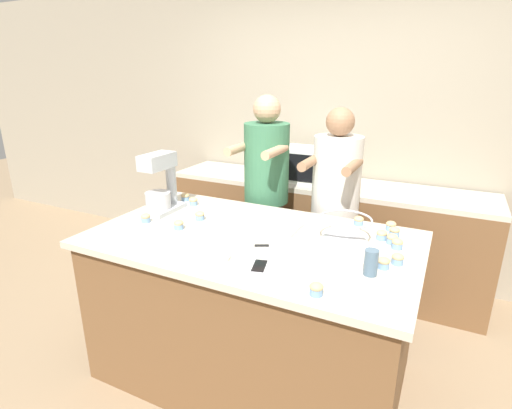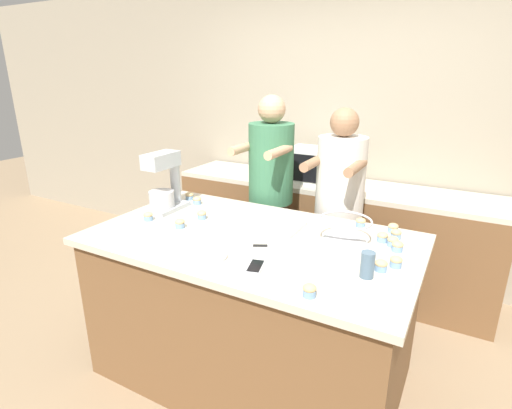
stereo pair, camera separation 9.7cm
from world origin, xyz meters
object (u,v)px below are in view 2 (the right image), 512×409
object	(u,v)px
cupcake_8	(197,200)
cupcake_0	(397,246)
microwave_oven	(319,165)
cupcake_11	(396,262)
small_plate	(207,256)
cupcake_13	(361,222)
cupcake_7	(148,216)
cupcake_9	(381,265)
drinking_glass	(367,265)
cupcake_1	(393,228)
knife	(270,246)
cupcake_4	(189,196)
person_left	(270,202)
cupcake_2	(396,234)
cupcake_6	(393,241)
cupcake_3	(180,223)
mixing_bowl	(344,231)
cupcake_12	(202,215)
person_right	(338,218)
baking_tray	(273,224)
cell_phone	(255,267)
cupcake_5	(383,237)
stand_mixer	(164,185)
cupcake_10	(309,290)

from	to	relation	value
cupcake_8	cupcake_0	bearing A→B (deg)	-5.09
microwave_oven	cupcake_11	bearing A→B (deg)	-56.37
small_plate	cupcake_13	distance (m)	1.00
cupcake_7	cupcake_9	distance (m)	1.46
drinking_glass	cupcake_13	xyz separation A→B (m)	(-0.19, 0.62, -0.03)
drinking_glass	cupcake_1	world-z (taller)	drinking_glass
knife	cupcake_4	bearing A→B (deg)	153.31
person_left	microwave_oven	world-z (taller)	person_left
small_plate	cupcake_2	distance (m)	1.09
small_plate	cupcake_2	bearing A→B (deg)	42.06
small_plate	cupcake_11	bearing A→B (deg)	22.81
cupcake_11	cupcake_6	bearing A→B (deg)	104.17
small_plate	cupcake_11	distance (m)	0.95
cupcake_3	mixing_bowl	bearing A→B (deg)	14.92
cupcake_12	cupcake_11	bearing A→B (deg)	-4.03
person_right	baking_tray	xyz separation A→B (m)	(-0.23, -0.59, 0.11)
person_right	cupcake_2	size ratio (longest dim) A/B	27.38
mixing_bowl	cupcake_3	size ratio (longest dim) A/B	4.92
person_right	cell_phone	size ratio (longest dim) A/B	10.43
cupcake_2	cupcake_3	distance (m)	1.28
baking_tray	cupcake_8	bearing A→B (deg)	168.88
cupcake_1	cupcake_8	distance (m)	1.35
cell_phone	cupcake_13	world-z (taller)	cupcake_13
drinking_glass	cupcake_1	distance (m)	0.62
cupcake_0	person_right	bearing A→B (deg)	130.92
microwave_oven	cupcake_9	world-z (taller)	microwave_oven
cupcake_11	cupcake_8	bearing A→B (deg)	167.62
baking_tray	cupcake_13	distance (m)	0.54
baking_tray	cupcake_6	bearing A→B (deg)	5.17
person_right	baking_tray	world-z (taller)	person_right
mixing_bowl	cupcake_7	xyz separation A→B (m)	(-1.21, -0.25, -0.05)
cupcake_3	cupcake_13	xyz separation A→B (m)	(0.97, 0.55, 0.00)
mixing_bowl	cupcake_5	bearing A→B (deg)	35.39
cupcake_3	cupcake_11	xyz separation A→B (m)	(1.26, 0.10, 0.00)
stand_mixer	cupcake_10	size ratio (longest dim) A/B	6.66
cupcake_5	cupcake_8	distance (m)	1.32
cupcake_9	cupcake_3	bearing A→B (deg)	-178.66
cupcake_4	drinking_glass	bearing A→B (deg)	-20.51
stand_mixer	cupcake_5	distance (m)	1.46
baking_tray	cell_phone	world-z (taller)	baking_tray
cupcake_5	cupcake_0	bearing A→B (deg)	-42.70
cupcake_2	cupcake_5	distance (m)	0.10
drinking_glass	small_plate	bearing A→B (deg)	-165.65
cupcake_6	cupcake_8	size ratio (longest dim) A/B	1.00
small_plate	cupcake_6	size ratio (longest dim) A/B	3.52
cupcake_0	cupcake_12	world-z (taller)	same
cupcake_0	cupcake_10	size ratio (longest dim) A/B	1.00
drinking_glass	small_plate	xyz separation A→B (m)	(-0.77, -0.20, -0.05)
baking_tray	cupcake_8	xyz separation A→B (m)	(-0.68, 0.13, 0.01)
cell_phone	cupcake_6	size ratio (longest dim) A/B	2.62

